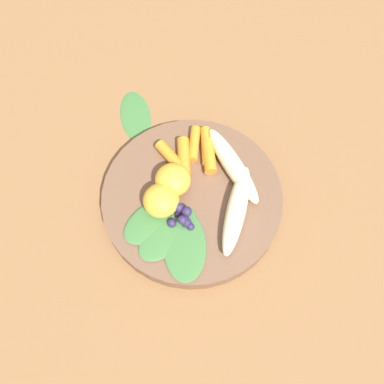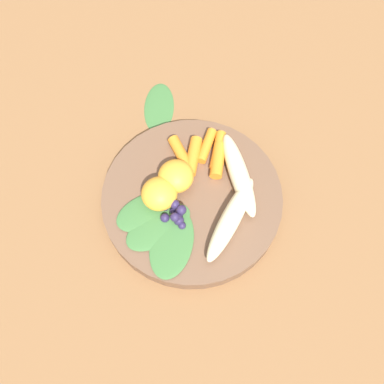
{
  "view_description": "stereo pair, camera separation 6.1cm",
  "coord_description": "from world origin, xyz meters",
  "px_view_note": "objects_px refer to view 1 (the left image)",
  "views": [
    {
      "loc": [
        -0.26,
        -0.01,
        0.59
      ],
      "look_at": [
        0.0,
        0.0,
        0.04
      ],
      "focal_mm": 39.65,
      "sensor_mm": 36.0,
      "label": 1
    },
    {
      "loc": [
        -0.25,
        -0.07,
        0.59
      ],
      "look_at": [
        0.0,
        0.0,
        0.04
      ],
      "focal_mm": 39.65,
      "sensor_mm": 36.0,
      "label": 2
    }
  ],
  "objects_px": {
    "banana_peeled_left": "(233,165)",
    "banana_peeled_right": "(236,209)",
    "orange_segment_near": "(161,200)",
    "kale_leaf_stray": "(135,116)",
    "bowl": "(192,198)"
  },
  "relations": [
    {
      "from": "banana_peeled_left",
      "to": "kale_leaf_stray",
      "type": "bearing_deg",
      "value": 26.07
    },
    {
      "from": "orange_segment_near",
      "to": "kale_leaf_stray",
      "type": "height_order",
      "value": "orange_segment_near"
    },
    {
      "from": "bowl",
      "to": "banana_peeled_left",
      "type": "bearing_deg",
      "value": -52.59
    },
    {
      "from": "banana_peeled_left",
      "to": "orange_segment_near",
      "type": "relative_size",
      "value": 2.71
    },
    {
      "from": "bowl",
      "to": "orange_segment_near",
      "type": "bearing_deg",
      "value": 114.36
    },
    {
      "from": "banana_peeled_left",
      "to": "banana_peeled_right",
      "type": "bearing_deg",
      "value": 154.34
    },
    {
      "from": "banana_peeled_left",
      "to": "bowl",
      "type": "bearing_deg",
      "value": 97.67
    },
    {
      "from": "banana_peeled_right",
      "to": "kale_leaf_stray",
      "type": "bearing_deg",
      "value": 54.48
    },
    {
      "from": "banana_peeled_left",
      "to": "kale_leaf_stray",
      "type": "xyz_separation_m",
      "value": [
        0.11,
        0.16,
        -0.04
      ]
    },
    {
      "from": "banana_peeled_left",
      "to": "orange_segment_near",
      "type": "height_order",
      "value": "orange_segment_near"
    },
    {
      "from": "banana_peeled_left",
      "to": "banana_peeled_right",
      "type": "xyz_separation_m",
      "value": [
        -0.07,
        -0.01,
        0.0
      ]
    },
    {
      "from": "orange_segment_near",
      "to": "kale_leaf_stray",
      "type": "bearing_deg",
      "value": 18.69
    },
    {
      "from": "kale_leaf_stray",
      "to": "banana_peeled_left",
      "type": "bearing_deg",
      "value": -138.54
    },
    {
      "from": "banana_peeled_right",
      "to": "kale_leaf_stray",
      "type": "height_order",
      "value": "banana_peeled_right"
    },
    {
      "from": "bowl",
      "to": "kale_leaf_stray",
      "type": "height_order",
      "value": "bowl"
    }
  ]
}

